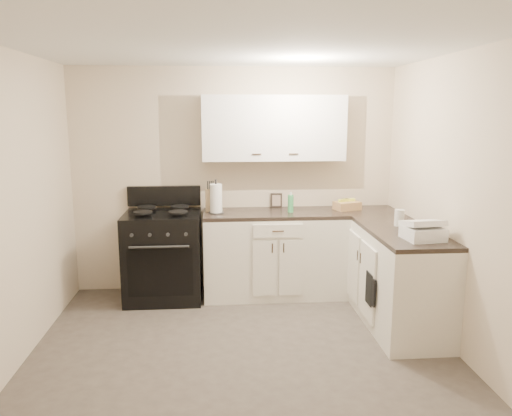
{
  "coord_description": "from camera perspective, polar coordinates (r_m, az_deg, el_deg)",
  "views": [
    {
      "loc": [
        -0.2,
        -3.8,
        2.01
      ],
      "look_at": [
        0.17,
        0.85,
        1.11
      ],
      "focal_mm": 35.0,
      "sensor_mm": 36.0,
      "label": 1
    }
  ],
  "objects": [
    {
      "name": "paper_towel",
      "position": [
        5.37,
        -4.59,
        1.08
      ],
      "size": [
        0.14,
        0.14,
        0.32
      ],
      "primitive_type": "cylinder",
      "rotation": [
        0.0,
        0.0,
        0.05
      ],
      "color": "white",
      "rests_on": "countertop_back"
    },
    {
      "name": "knife_block",
      "position": [
        5.48,
        -5.2,
        0.9
      ],
      "size": [
        0.12,
        0.11,
        0.25
      ],
      "primitive_type": "cube",
      "rotation": [
        0.0,
        0.0,
        0.06
      ],
      "color": "tan",
      "rests_on": "countertop_back"
    },
    {
      "name": "oven_mitt_far",
      "position": [
        4.73,
        12.84,
        -8.98
      ],
      "size": [
        0.02,
        0.17,
        0.3
      ],
      "primitive_type": "cube",
      "color": "black",
      "rests_on": "base_cabinets_right"
    },
    {
      "name": "glass_jar",
      "position": [
        4.95,
        16.06,
        -1.08
      ],
      "size": [
        0.1,
        0.1,
        0.16
      ],
      "primitive_type": "cylinder",
      "rotation": [
        0.0,
        0.0,
        0.08
      ],
      "color": "silver",
      "rests_on": "countertop_right"
    },
    {
      "name": "wall_right",
      "position": [
        4.36,
        22.85,
        0.02
      ],
      "size": [
        0.0,
        3.6,
        3.6
      ],
      "primitive_type": "plane",
      "rotation": [
        1.57,
        0.0,
        -1.57
      ],
      "color": "beige",
      "rests_on": "ground"
    },
    {
      "name": "picture_frame",
      "position": [
        5.69,
        2.33,
        0.88
      ],
      "size": [
        0.13,
        0.05,
        0.16
      ],
      "primitive_type": "cube",
      "rotation": [
        -0.14,
        0.0,
        -0.08
      ],
      "color": "black",
      "rests_on": "countertop_back"
    },
    {
      "name": "stove",
      "position": [
        5.53,
        -10.52,
        -5.56
      ],
      "size": [
        0.81,
        0.69,
        0.98
      ],
      "primitive_type": "cube",
      "color": "black",
      "rests_on": "floor"
    },
    {
      "name": "wall_left",
      "position": [
        4.19,
        -26.87,
        -0.72
      ],
      "size": [
        0.0,
        3.6,
        3.6
      ],
      "primitive_type": "plane",
      "rotation": [
        1.57,
        0.0,
        1.57
      ],
      "color": "beige",
      "rests_on": "ground"
    },
    {
      "name": "wall_back",
      "position": [
        5.66,
        -2.48,
        3.17
      ],
      "size": [
        3.6,
        0.0,
        3.6
      ],
      "primitive_type": "plane",
      "rotation": [
        1.57,
        0.0,
        0.0
      ],
      "color": "beige",
      "rests_on": "ground"
    },
    {
      "name": "base_cabinets_right",
      "position": [
        5.19,
        14.92,
        -6.96
      ],
      "size": [
        0.6,
        1.9,
        0.9
      ],
      "primitive_type": "cube",
      "color": "silver",
      "rests_on": "floor"
    },
    {
      "name": "soap_bottle",
      "position": [
        5.42,
        3.98,
        0.51
      ],
      "size": [
        0.08,
        0.08,
        0.19
      ],
      "primitive_type": "cylinder",
      "rotation": [
        0.0,
        0.0,
        -0.28
      ],
      "color": "#3FA45A",
      "rests_on": "countertop_back"
    },
    {
      "name": "base_cabinets_back",
      "position": [
        5.56,
        2.11,
        -5.4
      ],
      "size": [
        1.55,
        0.6,
        0.9
      ],
      "primitive_type": "cube",
      "color": "silver",
      "rests_on": "floor"
    },
    {
      "name": "floor",
      "position": [
        4.3,
        -1.39,
        -16.93
      ],
      "size": [
        3.6,
        3.6,
        0.0
      ],
      "primitive_type": "plane",
      "color": "#473F38",
      "rests_on": "ground"
    },
    {
      "name": "countertop_back",
      "position": [
        5.45,
        2.14,
        -0.64
      ],
      "size": [
        1.55,
        0.6,
        0.04
      ],
      "primitive_type": "cube",
      "color": "black",
      "rests_on": "base_cabinets_back"
    },
    {
      "name": "countertop_grill",
      "position": [
        4.48,
        18.53,
        -2.74
      ],
      "size": [
        0.33,
        0.31,
        0.11
      ],
      "primitive_type": "cube",
      "rotation": [
        0.0,
        0.0,
        0.1
      ],
      "color": "white",
      "rests_on": "countertop_right"
    },
    {
      "name": "oven_mitt_near",
      "position": [
        4.65,
        13.16,
        -9.26
      ],
      "size": [
        0.02,
        0.14,
        0.25
      ],
      "primitive_type": "cube",
      "color": "black",
      "rests_on": "base_cabinets_right"
    },
    {
      "name": "upper_cabinets",
      "position": [
        5.49,
        2.03,
        9.12
      ],
      "size": [
        1.55,
        0.3,
        0.7
      ],
      "primitive_type": "cube",
      "color": "white",
      "rests_on": "wall_back"
    },
    {
      "name": "wicker_basket",
      "position": [
        5.64,
        10.37,
        0.27
      ],
      "size": [
        0.31,
        0.25,
        0.09
      ],
      "primitive_type": "cube",
      "rotation": [
        0.0,
        0.0,
        0.31
      ],
      "color": "tan",
      "rests_on": "countertop_right"
    },
    {
      "name": "wall_front",
      "position": [
        2.15,
        1.19,
        -9.74
      ],
      "size": [
        3.6,
        0.0,
        3.6
      ],
      "primitive_type": "plane",
      "rotation": [
        -1.57,
        0.0,
        0.0
      ],
      "color": "beige",
      "rests_on": "ground"
    },
    {
      "name": "countertop_right",
      "position": [
        5.07,
        15.18,
        -1.89
      ],
      "size": [
        0.6,
        1.9,
        0.04
      ],
      "primitive_type": "cube",
      "color": "black",
      "rests_on": "base_cabinets_right"
    },
    {
      "name": "ceiling",
      "position": [
        3.84,
        -1.57,
        18.25
      ],
      "size": [
        3.6,
        3.6,
        0.0
      ],
      "primitive_type": "plane",
      "color": "white",
      "rests_on": "wall_back"
    }
  ]
}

